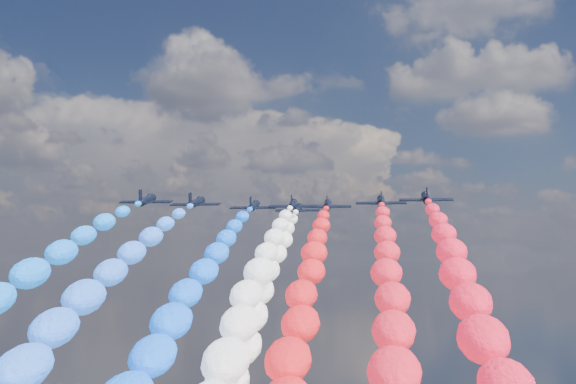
# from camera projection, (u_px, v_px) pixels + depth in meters

# --- Properties ---
(jet_0) EXTENTS (10.07, 13.54, 5.34)m
(jet_0) POSITION_uv_depth(u_px,v_px,m) (147.00, 200.00, 141.34)
(jet_0) COLOR black
(jet_1) EXTENTS (10.08, 13.54, 5.34)m
(jet_1) POSITION_uv_depth(u_px,v_px,m) (196.00, 202.00, 147.50)
(jet_1) COLOR black
(trail_1) EXTENTS (6.13, 118.19, 42.95)m
(trail_1) POSITION_uv_depth(u_px,v_px,m) (72.00, 333.00, 84.94)
(trail_1) COLOR #2D6EFE
(jet_2) EXTENTS (9.77, 13.32, 5.34)m
(jet_2) POSITION_uv_depth(u_px,v_px,m) (254.00, 206.00, 156.79)
(jet_2) COLOR black
(trail_2) EXTENTS (6.13, 118.19, 42.95)m
(trail_2) POSITION_uv_depth(u_px,v_px,m) (180.00, 326.00, 94.24)
(trail_2) COLOR #105DFF
(jet_3) EXTENTS (10.21, 13.63, 5.34)m
(jet_3) POSITION_uv_depth(u_px,v_px,m) (293.00, 204.00, 152.87)
(jet_3) COLOR black
(trail_3) EXTENTS (6.13, 118.19, 42.95)m
(trail_3) POSITION_uv_depth(u_px,v_px,m) (242.00, 329.00, 90.32)
(trail_3) COLOR white
(jet_4) EXTENTS (9.65, 13.24, 5.34)m
(jet_4) POSITION_uv_depth(u_px,v_px,m) (298.00, 209.00, 165.21)
(jet_4) COLOR black
(trail_4) EXTENTS (6.13, 118.19, 42.95)m
(trail_4) POSITION_uv_depth(u_px,v_px,m) (257.00, 321.00, 102.66)
(trail_4) COLOR white
(jet_5) EXTENTS (10.05, 13.52, 5.34)m
(jet_5) POSITION_uv_depth(u_px,v_px,m) (328.00, 205.00, 153.59)
(jet_5) COLOR black
(trail_5) EXTENTS (6.13, 118.19, 42.95)m
(trail_5) POSITION_uv_depth(u_px,v_px,m) (301.00, 328.00, 91.04)
(trail_5) COLOR red
(jet_6) EXTENTS (9.65, 13.24, 5.34)m
(jet_6) POSITION_uv_depth(u_px,v_px,m) (381.00, 201.00, 144.13)
(jet_6) COLOR black
(trail_6) EXTENTS (6.13, 118.19, 42.95)m
(trail_6) POSITION_uv_depth(u_px,v_px,m) (393.00, 336.00, 81.58)
(trail_6) COLOR red
(jet_7) EXTENTS (10.08, 13.54, 5.34)m
(jet_7) POSITION_uv_depth(u_px,v_px,m) (426.00, 198.00, 136.32)
(jet_7) COLOR black
(trail_7) EXTENTS (6.13, 118.19, 42.95)m
(trail_7) POSITION_uv_depth(u_px,v_px,m) (477.00, 344.00, 73.77)
(trail_7) COLOR red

